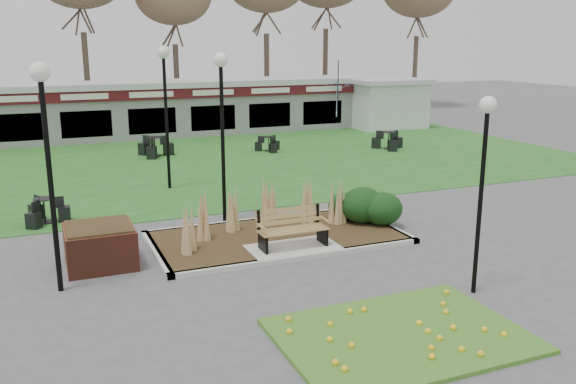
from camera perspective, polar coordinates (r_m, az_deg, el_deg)
name	(u,v)px	position (r m, az deg, el deg)	size (l,w,h in m)	color
ground	(296,254)	(14.72, 0.72, -5.81)	(100.00, 100.00, 0.00)	#515154
lawn	(182,163)	(25.80, -9.86, 2.68)	(34.00, 16.00, 0.02)	#24631F
flower_bed	(401,334)	(10.96, 10.51, -12.92)	(4.20, 3.00, 0.16)	#2A6E1F
planting_bed	(320,219)	(16.27, 2.98, -2.51)	(6.75, 3.40, 1.27)	black
park_bench	(292,228)	(14.75, 0.35, -3.36)	(1.70, 0.66, 0.93)	#9B8046
brick_planter	(100,245)	(14.48, -17.18, -4.80)	(1.50, 1.50, 0.95)	brown
food_pavilion	(147,109)	(33.32, -13.06, 7.60)	(24.60, 3.40, 2.90)	gray
service_hut	(387,103)	(36.28, 9.23, 8.24)	(4.40, 3.40, 2.83)	silver
lamp_post_near_left	(484,152)	(12.33, 17.89, 3.55)	(0.33, 0.33, 3.97)	black
lamp_post_near_right	(222,101)	(16.66, -6.23, 8.50)	(0.39, 0.39, 4.68)	black
lamp_post_mid_left	(45,128)	(12.64, -21.77, 5.59)	(0.38, 0.38, 4.61)	black
lamp_post_mid_right	(165,86)	(20.96, -11.45, 9.66)	(0.40, 0.40, 4.80)	black
bistro_set_a	(45,215)	(18.34, -21.80, -1.98)	(1.20, 1.33, 0.71)	black
bistro_set_b	(155,150)	(27.51, -12.36, 3.89)	(1.50, 1.61, 0.86)	black
bistro_set_c	(389,143)	(29.08, 9.39, 4.53)	(1.48, 1.48, 0.81)	black
bistro_set_d	(269,146)	(28.17, -1.81, 4.30)	(1.26, 1.10, 0.67)	black
patio_umbrella	(338,99)	(34.68, 4.67, 8.66)	(2.91, 2.94, 2.80)	black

